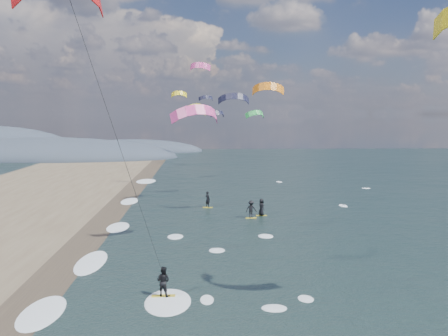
{
  "coord_description": "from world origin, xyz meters",
  "views": [
    {
      "loc": [
        -2.49,
        -19.76,
        10.43
      ],
      "look_at": [
        -1.0,
        12.0,
        7.0
      ],
      "focal_mm": 40.0,
      "sensor_mm": 36.0,
      "label": 1
    }
  ],
  "objects": [
    {
      "name": "bg_kite_field",
      "position": [
        -0.27,
        52.93,
        12.49
      ],
      "size": [
        15.71,
        77.93,
        7.6
      ],
      "color": "black",
      "rests_on": "ground"
    },
    {
      "name": "shoreline_surf",
      "position": [
        -10.8,
        14.75,
        0.0
      ],
      "size": [
        2.4,
        79.4,
        0.11
      ],
      "color": "white",
      "rests_on": "ground"
    },
    {
      "name": "coastal_hills",
      "position": [
        -44.84,
        107.86,
        0.0
      ],
      "size": [
        80.0,
        41.0,
        15.0
      ],
      "color": "#3D4756",
      "rests_on": "ground"
    },
    {
      "name": "kitesurfer_near_b",
      "position": [
        -7.04,
        3.75,
        11.15
      ],
      "size": [
        7.17,
        8.91,
        16.77
      ],
      "color": "gold",
      "rests_on": "ground"
    },
    {
      "name": "wet_sand_strip",
      "position": [
        -12.0,
        10.0,
        0.0
      ],
      "size": [
        3.0,
        240.0,
        0.0
      ],
      "primitive_type": "cube",
      "color": "#382D23",
      "rests_on": "ground"
    },
    {
      "name": "far_kitesurfers",
      "position": [
        2.1,
        31.01,
        0.91
      ],
      "size": [
        6.58,
        6.82,
        1.84
      ],
      "color": "gold",
      "rests_on": "ground"
    }
  ]
}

